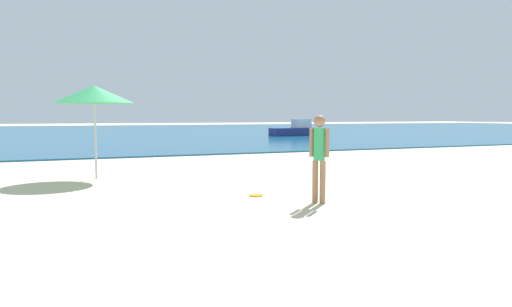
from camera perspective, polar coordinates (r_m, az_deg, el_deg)
The scene contains 5 objects.
water at distance 47.30m, azimuth -19.04°, elevation 2.59°, with size 160.00×60.00×0.06m, color #14567F.
person_standing at distance 8.07m, azimuth 7.86°, elevation -0.01°, with size 0.27×0.28×1.55m.
frisbee at distance 8.84m, azimuth -0.02°, elevation -5.23°, with size 0.26×0.26×0.03m, color orange.
boat_near at distance 34.77m, azimuth 4.92°, elevation 2.94°, with size 3.76×1.44×1.25m.
beach_umbrella at distance 11.82m, azimuth -19.48°, elevation 6.94°, with size 1.90×1.90×2.27m.
Camera 1 is at (-2.97, -2.47, 1.53)m, focal length 32.18 mm.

